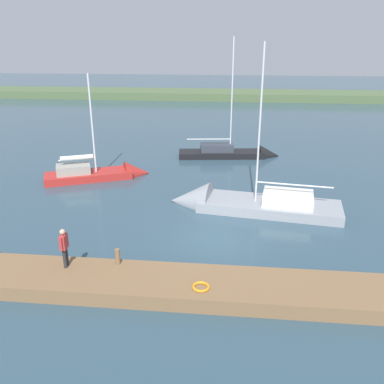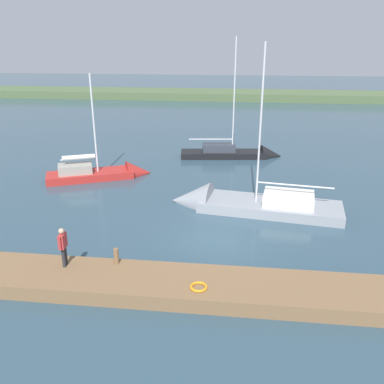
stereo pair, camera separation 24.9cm
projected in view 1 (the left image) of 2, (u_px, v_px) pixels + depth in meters
The scene contains 9 objects.
ground_plane at pixel (217, 238), 20.01m from camera, with size 200.00×200.00×0.00m, color #2D4756.
far_shoreline at pixel (231, 99), 67.69m from camera, with size 180.00×8.00×2.40m, color #4C603D.
dock_pier at pixel (212, 288), 15.47m from camera, with size 25.99×2.49×0.60m, color brown.
mooring_post_near at pixel (118, 257), 16.43m from camera, with size 0.20×0.20×0.67m, color brown.
life_ring_buoy at pixel (201, 287), 14.92m from camera, with size 0.66×0.66×0.10m, color orange.
sailboat_far_right at pixel (104, 175), 28.70m from camera, with size 7.44×4.64×8.09m.
sailboat_behind_pier at pixel (237, 205), 23.52m from camera, with size 10.11×3.99×10.37m.
sailboat_mid_channel at pixel (235, 155), 33.86m from camera, with size 8.57×2.87×10.35m.
person_on_dock at pixel (64, 245), 16.03m from camera, with size 0.24×0.64×1.67m.
Camera 1 is at (-0.61, 17.95, 9.20)m, focal length 37.74 mm.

